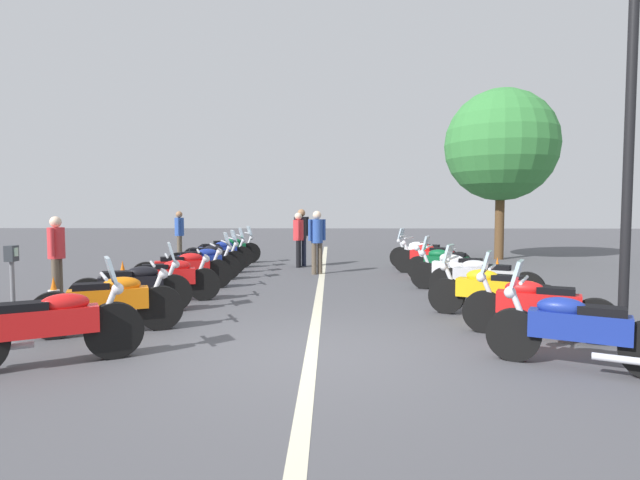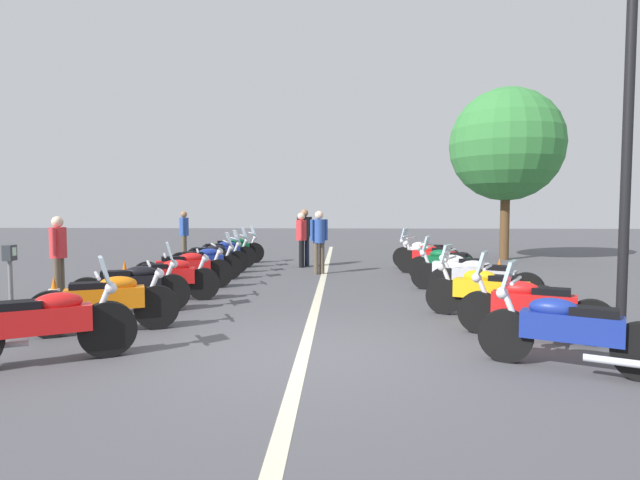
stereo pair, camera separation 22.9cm
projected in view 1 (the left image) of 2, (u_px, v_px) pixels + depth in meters
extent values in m
plane|color=#4C4C51|center=(311.00, 355.00, 6.25)|extent=(80.00, 80.00, 0.00)
cube|color=beige|center=(321.00, 286.00, 11.85)|extent=(24.23, 0.16, 0.01)
cylinder|color=black|center=(114.00, 330.00, 6.11)|extent=(0.45, 0.66, 0.68)
cube|color=red|center=(48.00, 322.00, 5.77)|extent=(0.77, 1.07, 0.30)
ellipsoid|color=red|center=(65.00, 303.00, 5.84)|extent=(0.48, 0.58, 0.22)
cube|color=black|center=(25.00, 308.00, 5.65)|extent=(0.46, 0.55, 0.12)
cylinder|color=silver|center=(108.00, 306.00, 6.06)|extent=(0.20, 0.29, 0.58)
cylinder|color=silver|center=(104.00, 276.00, 6.02)|extent=(0.56, 0.34, 0.04)
sphere|color=silver|center=(118.00, 289.00, 6.10)|extent=(0.14, 0.14, 0.14)
cylinder|color=silver|center=(6.00, 347.00, 5.74)|extent=(0.34, 0.52, 0.08)
cube|color=silver|center=(111.00, 270.00, 6.05)|extent=(0.37, 0.28, 0.32)
cylinder|color=black|center=(160.00, 308.00, 7.54)|extent=(0.39, 0.66, 0.66)
cylinder|color=black|center=(54.00, 315.00, 7.01)|extent=(0.39, 0.66, 0.66)
cube|color=orange|center=(109.00, 299.00, 7.27)|extent=(0.68, 1.10, 0.30)
ellipsoid|color=orange|center=(122.00, 284.00, 7.32)|extent=(0.45, 0.58, 0.22)
cube|color=black|center=(91.00, 287.00, 7.17)|extent=(0.43, 0.54, 0.12)
cylinder|color=silver|center=(156.00, 288.00, 7.50)|extent=(0.18, 0.29, 0.58)
cylinder|color=silver|center=(152.00, 264.00, 7.47)|extent=(0.58, 0.28, 0.04)
sphere|color=silver|center=(163.00, 274.00, 7.53)|extent=(0.14, 0.14, 0.14)
cylinder|color=silver|center=(77.00, 318.00, 7.29)|extent=(0.29, 0.54, 0.08)
cylinder|color=black|center=(173.00, 293.00, 8.88)|extent=(0.36, 0.66, 0.65)
cylinder|color=black|center=(88.00, 298.00, 8.43)|extent=(0.36, 0.66, 0.65)
cube|color=black|center=(131.00, 285.00, 8.65)|extent=(0.63, 1.07, 0.30)
ellipsoid|color=black|center=(142.00, 273.00, 8.69)|extent=(0.43, 0.58, 0.22)
cube|color=black|center=(117.00, 275.00, 8.56)|extent=(0.41, 0.54, 0.12)
cylinder|color=silver|center=(169.00, 276.00, 8.85)|extent=(0.17, 0.30, 0.58)
cylinder|color=silver|center=(166.00, 256.00, 8.81)|extent=(0.59, 0.26, 0.04)
sphere|color=silver|center=(176.00, 265.00, 8.87)|extent=(0.14, 0.14, 0.14)
cylinder|color=silver|center=(106.00, 301.00, 8.70)|extent=(0.27, 0.54, 0.08)
cube|color=silver|center=(171.00, 252.00, 8.83)|extent=(0.38, 0.24, 0.32)
cylinder|color=black|center=(204.00, 284.00, 9.97)|extent=(0.32, 0.65, 0.63)
cylinder|color=black|center=(130.00, 287.00, 9.60)|extent=(0.32, 0.65, 0.63)
cube|color=red|center=(167.00, 276.00, 9.77)|extent=(0.57, 1.07, 0.30)
ellipsoid|color=red|center=(177.00, 266.00, 9.81)|extent=(0.40, 0.57, 0.22)
cube|color=black|center=(155.00, 267.00, 9.70)|extent=(0.39, 0.54, 0.12)
cylinder|color=silver|center=(201.00, 269.00, 9.94)|extent=(0.15, 0.30, 0.58)
cylinder|color=silver|center=(198.00, 251.00, 9.90)|extent=(0.60, 0.22, 0.04)
sphere|color=silver|center=(206.00, 259.00, 9.95)|extent=(0.14, 0.14, 0.14)
cylinder|color=silver|center=(146.00, 290.00, 9.85)|extent=(0.24, 0.55, 0.08)
cylinder|color=black|center=(217.00, 274.00, 11.50)|extent=(0.37, 0.66, 0.65)
cylinder|color=black|center=(146.00, 277.00, 10.97)|extent=(0.37, 0.66, 0.65)
cube|color=red|center=(182.00, 267.00, 11.22)|extent=(0.69, 1.18, 0.30)
ellipsoid|color=red|center=(191.00, 258.00, 11.27)|extent=(0.43, 0.58, 0.22)
cube|color=black|center=(172.00, 259.00, 11.14)|extent=(0.42, 0.54, 0.12)
cylinder|color=silver|center=(215.00, 261.00, 11.46)|extent=(0.17, 0.29, 0.58)
cylinder|color=silver|center=(213.00, 245.00, 11.43)|extent=(0.59, 0.27, 0.04)
sphere|color=silver|center=(219.00, 252.00, 11.49)|extent=(0.14, 0.14, 0.14)
cylinder|color=silver|center=(160.00, 280.00, 11.25)|extent=(0.28, 0.54, 0.08)
cylinder|color=black|center=(228.00, 267.00, 12.86)|extent=(0.36, 0.63, 0.62)
cylinder|color=black|center=(171.00, 270.00, 12.38)|extent=(0.36, 0.63, 0.62)
cube|color=navy|center=(200.00, 261.00, 12.61)|extent=(0.65, 1.08, 0.30)
ellipsoid|color=navy|center=(207.00, 253.00, 12.66)|extent=(0.43, 0.58, 0.22)
cube|color=black|center=(191.00, 254.00, 12.52)|extent=(0.42, 0.54, 0.12)
cylinder|color=silver|center=(225.00, 256.00, 12.82)|extent=(0.17, 0.30, 0.58)
cylinder|color=silver|center=(224.00, 242.00, 12.79)|extent=(0.59, 0.27, 0.04)
sphere|color=silver|center=(230.00, 248.00, 12.85)|extent=(0.14, 0.14, 0.14)
cylinder|color=silver|center=(182.00, 272.00, 12.65)|extent=(0.28, 0.54, 0.08)
cube|color=silver|center=(227.00, 239.00, 12.81)|extent=(0.38, 0.25, 0.32)
cylinder|color=black|center=(235.00, 262.00, 14.13)|extent=(0.38, 0.63, 0.63)
cylinder|color=black|center=(178.00, 264.00, 13.54)|extent=(0.38, 0.63, 0.63)
cube|color=black|center=(207.00, 257.00, 13.82)|extent=(0.73, 1.18, 0.30)
ellipsoid|color=black|center=(213.00, 249.00, 13.88)|extent=(0.45, 0.58, 0.22)
cube|color=black|center=(199.00, 250.00, 13.73)|extent=(0.43, 0.54, 0.12)
cylinder|color=silver|center=(232.00, 251.00, 14.09)|extent=(0.18, 0.29, 0.58)
cylinder|color=silver|center=(231.00, 238.00, 14.05)|extent=(0.58, 0.29, 0.04)
sphere|color=silver|center=(236.00, 244.00, 14.12)|extent=(0.14, 0.14, 0.14)
cylinder|color=silver|center=(189.00, 267.00, 13.83)|extent=(0.30, 0.53, 0.08)
cube|color=silver|center=(234.00, 236.00, 14.08)|extent=(0.38, 0.26, 0.32)
cylinder|color=black|center=(242.00, 257.00, 15.46)|extent=(0.36, 0.66, 0.66)
cylinder|color=black|center=(193.00, 259.00, 14.98)|extent=(0.36, 0.66, 0.66)
cube|color=navy|center=(218.00, 252.00, 15.21)|extent=(0.65, 1.13, 0.30)
ellipsoid|color=navy|center=(224.00, 245.00, 15.26)|extent=(0.43, 0.58, 0.22)
cube|color=black|center=(210.00, 246.00, 15.13)|extent=(0.41, 0.54, 0.12)
cylinder|color=silver|center=(240.00, 247.00, 15.43)|extent=(0.17, 0.30, 0.58)
cylinder|color=silver|center=(239.00, 235.00, 15.39)|extent=(0.59, 0.26, 0.04)
sphere|color=silver|center=(244.00, 241.00, 15.45)|extent=(0.14, 0.14, 0.14)
cylinder|color=silver|center=(203.00, 261.00, 15.25)|extent=(0.27, 0.54, 0.08)
cube|color=silver|center=(241.00, 233.00, 15.41)|extent=(0.38, 0.24, 0.32)
cylinder|color=black|center=(250.00, 253.00, 16.81)|extent=(0.39, 0.68, 0.68)
cylinder|color=black|center=(206.00, 254.00, 16.28)|extent=(0.39, 0.68, 0.68)
cube|color=#0C592D|center=(228.00, 248.00, 16.53)|extent=(0.68, 1.12, 0.30)
ellipsoid|color=#0C592D|center=(234.00, 242.00, 16.59)|extent=(0.44, 0.58, 0.22)
cube|color=black|center=(221.00, 243.00, 16.44)|extent=(0.42, 0.54, 0.12)
cylinder|color=silver|center=(248.00, 244.00, 16.77)|extent=(0.18, 0.29, 0.58)
cylinder|color=silver|center=(247.00, 233.00, 16.73)|extent=(0.59, 0.27, 0.04)
sphere|color=silver|center=(252.00, 238.00, 16.79)|extent=(0.14, 0.14, 0.14)
cylinder|color=silver|center=(214.00, 257.00, 16.56)|extent=(0.28, 0.54, 0.08)
cube|color=silver|center=(249.00, 231.00, 16.75)|extent=(0.38, 0.25, 0.32)
cylinder|color=black|center=(514.00, 335.00, 6.02)|extent=(0.41, 0.61, 0.62)
cube|color=navy|center=(579.00, 326.00, 5.68)|extent=(0.72, 1.05, 0.30)
ellipsoid|color=navy|center=(562.00, 307.00, 5.75)|extent=(0.47, 0.58, 0.22)
cube|color=black|center=(602.00, 312.00, 5.57)|extent=(0.45, 0.55, 0.12)
cylinder|color=silver|center=(520.00, 310.00, 5.97)|extent=(0.19, 0.29, 0.58)
cylinder|color=silver|center=(524.00, 280.00, 5.93)|extent=(0.57, 0.32, 0.04)
sphere|color=silver|center=(510.00, 293.00, 6.01)|extent=(0.14, 0.14, 0.14)
cylinder|color=silver|center=(621.00, 359.00, 5.34)|extent=(0.32, 0.53, 0.08)
cube|color=silver|center=(517.00, 274.00, 5.96)|extent=(0.38, 0.27, 0.32)
cylinder|color=black|center=(484.00, 312.00, 7.38)|extent=(0.38, 0.61, 0.61)
cylinder|color=black|center=(596.00, 321.00, 6.76)|extent=(0.38, 0.61, 0.61)
cube|color=red|center=(538.00, 303.00, 7.06)|extent=(0.71, 1.11, 0.30)
ellipsoid|color=red|center=(524.00, 288.00, 7.13)|extent=(0.45, 0.58, 0.22)
cube|color=black|center=(556.00, 292.00, 6.96)|extent=(0.44, 0.54, 0.12)
cylinder|color=silver|center=(489.00, 292.00, 7.34)|extent=(0.18, 0.29, 0.58)
cylinder|color=silver|center=(492.00, 267.00, 7.30)|extent=(0.58, 0.29, 0.04)
sphere|color=silver|center=(481.00, 277.00, 7.37)|extent=(0.14, 0.14, 0.14)
cylinder|color=silver|center=(572.00, 329.00, 6.73)|extent=(0.30, 0.53, 0.08)
cube|color=silver|center=(487.00, 262.00, 7.33)|extent=(0.38, 0.26, 0.32)
cylinder|color=black|center=(447.00, 296.00, 8.72)|extent=(0.41, 0.60, 0.61)
cylinder|color=black|center=(544.00, 304.00, 7.97)|extent=(0.41, 0.60, 0.61)
cube|color=#EAB214|center=(493.00, 289.00, 8.34)|extent=(0.80, 1.17, 0.30)
ellipsoid|color=#EAB214|center=(482.00, 276.00, 8.41)|extent=(0.47, 0.58, 0.22)
cube|color=black|center=(508.00, 279.00, 8.22)|extent=(0.46, 0.55, 0.12)
cylinder|color=silver|center=(450.00, 279.00, 8.68)|extent=(0.20, 0.29, 0.58)
cylinder|color=silver|center=(453.00, 258.00, 8.63)|extent=(0.57, 0.33, 0.04)
sphere|color=silver|center=(444.00, 267.00, 8.72)|extent=(0.14, 0.14, 0.14)
cylinder|color=silver|center=(521.00, 310.00, 7.97)|extent=(0.33, 0.52, 0.08)
cube|color=silver|center=(448.00, 254.00, 8.67)|extent=(0.37, 0.28, 0.32)
cylinder|color=black|center=(445.00, 283.00, 10.10)|extent=(0.44, 0.63, 0.64)
cylinder|color=black|center=(527.00, 289.00, 9.31)|extent=(0.44, 0.63, 0.64)
cube|color=silver|center=(485.00, 277.00, 9.69)|extent=(0.82, 1.14, 0.30)
ellipsoid|color=silver|center=(475.00, 266.00, 9.78)|extent=(0.49, 0.58, 0.22)
cube|color=black|center=(497.00, 268.00, 9.57)|extent=(0.47, 0.55, 0.12)
cylinder|color=silver|center=(449.00, 268.00, 10.05)|extent=(0.21, 0.29, 0.58)
cylinder|color=silver|center=(451.00, 250.00, 10.01)|extent=(0.56, 0.35, 0.04)
sphere|color=silver|center=(443.00, 258.00, 10.10)|extent=(0.14, 0.14, 0.14)
cylinder|color=silver|center=(507.00, 295.00, 9.32)|extent=(0.35, 0.52, 0.08)
cylinder|color=black|center=(424.00, 275.00, 11.40)|extent=(0.35, 0.62, 0.61)
cylinder|color=black|center=(497.00, 279.00, 10.81)|extent=(0.35, 0.62, 0.61)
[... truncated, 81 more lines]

